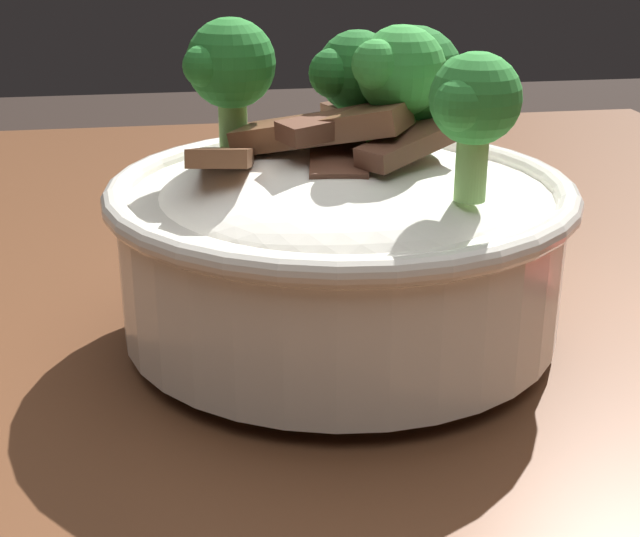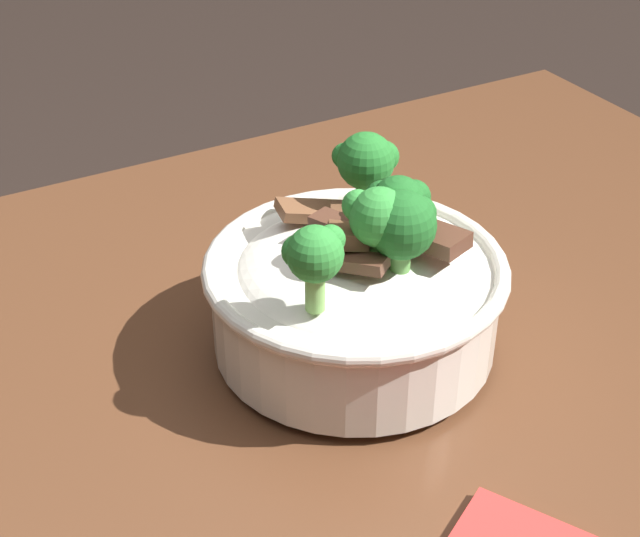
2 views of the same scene
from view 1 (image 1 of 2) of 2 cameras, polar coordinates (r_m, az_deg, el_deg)
The scene contains 1 object.
rice_bowl at distance 0.43m, azimuth 1.41°, elevation 2.97°, with size 0.22×0.22×0.15m.
Camera 1 is at (-0.26, 0.09, 0.97)m, focal length 51.15 mm.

